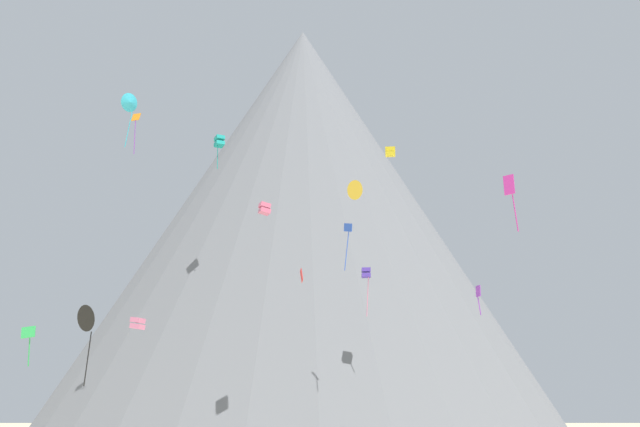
% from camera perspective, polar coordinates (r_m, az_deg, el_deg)
% --- Properties ---
extents(rock_massif, '(91.08, 91.08, 63.32)m').
position_cam_1_polar(rock_massif, '(113.29, -1.14, -1.09)').
color(rock_massif, slate).
rests_on(rock_massif, ground_plane).
extents(kite_violet_low, '(0.26, 0.91, 2.47)m').
position_cam_1_polar(kite_violet_low, '(62.78, 11.77, -6.02)').
color(kite_violet_low, purple).
extents(kite_pink_low, '(1.20, 1.18, 1.02)m').
position_cam_1_polar(kite_pink_low, '(62.57, -14.00, -8.14)').
color(kite_pink_low, pink).
extents(kite_cyan_high, '(1.73, 1.86, 5.76)m').
position_cam_1_polar(kite_cyan_high, '(78.82, -14.54, 8.20)').
color(kite_cyan_high, '#33BCDB').
extents(kite_orange_high, '(1.12, 0.72, 4.90)m').
position_cam_1_polar(kite_orange_high, '(87.68, -14.12, 6.75)').
color(kite_orange_high, orange).
extents(kite_green_low, '(1.04, 0.32, 2.74)m').
position_cam_1_polar(kite_green_low, '(54.99, -21.61, -8.71)').
color(kite_green_low, green).
extents(kite_gold_mid, '(1.91, 1.70, 1.86)m').
position_cam_1_polar(kite_gold_mid, '(70.38, 2.41, 1.81)').
color(kite_gold_mid, gold).
extents(kite_black_low, '(1.87, 1.53, 5.65)m').
position_cam_1_polar(kite_black_low, '(55.46, -17.61, -7.72)').
color(kite_black_low, black).
extents(kite_rainbow_mid, '(1.37, 1.34, 1.19)m').
position_cam_1_polar(kite_rainbow_mid, '(73.54, -4.48, 0.38)').
color(kite_rainbow_mid, '#E5668C').
extents(kite_blue_mid, '(0.83, 0.89, 4.92)m').
position_cam_1_polar(kite_blue_mid, '(75.03, 1.89, -1.69)').
color(kite_blue_mid, blue).
extents(kite_indigo_mid, '(0.91, 0.92, 5.01)m').
position_cam_1_polar(kite_indigo_mid, '(77.91, 3.31, -4.61)').
color(kite_indigo_mid, '#5138B2').
extents(kite_yellow_high, '(0.97, 1.02, 0.98)m').
position_cam_1_polar(kite_yellow_high, '(69.55, 5.16, 4.71)').
color(kite_yellow_high, yellow).
extents(kite_teal_high, '(1.44, 1.46, 4.12)m').
position_cam_1_polar(kite_teal_high, '(90.63, -7.92, 5.47)').
color(kite_teal_high, teal).
extents(kite_red_low, '(0.31, 1.06, 1.10)m').
position_cam_1_polar(kite_red_low, '(62.91, -1.65, -4.75)').
color(kite_red_low, red).
extents(kite_magenta_mid, '(0.79, 0.58, 4.04)m').
position_cam_1_polar(kite_magenta_mid, '(53.07, 14.11, 1.70)').
color(kite_magenta_mid, '#D1339E').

